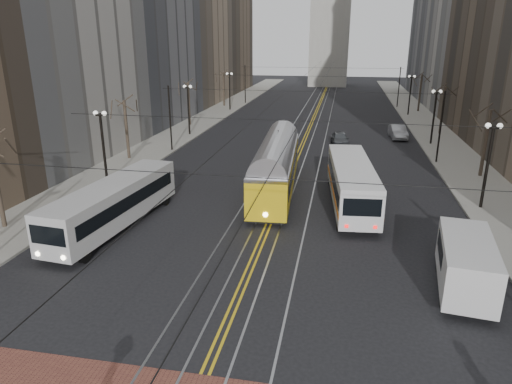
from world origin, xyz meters
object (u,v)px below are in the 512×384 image
at_px(transit_bus, 114,206).
at_px(sedan_silver, 398,132).
at_px(rear_bus, 351,185).
at_px(sedan_parked, 465,261).
at_px(cargo_van, 466,267).
at_px(sedan_grey, 340,139).
at_px(streetcar, 276,171).

distance_m(transit_bus, sedan_silver, 36.25).
relative_size(rear_bus, sedan_parked, 2.20).
distance_m(cargo_van, sedan_grey, 29.88).
bearing_deg(streetcar, sedan_silver, 60.02).
height_order(sedan_silver, sedan_parked, sedan_silver).
distance_m(transit_bus, cargo_van, 19.47).
distance_m(streetcar, sedan_silver, 24.51).
height_order(streetcar, cargo_van, streetcar).
xyz_separation_m(transit_bus, cargo_van, (19.08, -3.88, -0.17)).
bearing_deg(transit_bus, sedan_silver, 63.08).
distance_m(streetcar, cargo_van, 16.33).
height_order(rear_bus, sedan_parked, rear_bus).
relative_size(cargo_van, sedan_grey, 1.30).
bearing_deg(transit_bus, rear_bus, 31.05).
relative_size(streetcar, sedan_parked, 2.67).
bearing_deg(sedan_grey, streetcar, -111.51).
relative_size(cargo_van, sedan_silver, 1.21).
distance_m(transit_bus, streetcar, 12.16).
height_order(cargo_van, sedan_grey, cargo_van).
height_order(transit_bus, streetcar, streetcar).
relative_size(transit_bus, rear_bus, 0.98).
relative_size(transit_bus, sedan_silver, 2.44).
height_order(sedan_grey, sedan_silver, sedan_silver).
bearing_deg(streetcar, sedan_parked, -48.23).
bearing_deg(streetcar, cargo_van, -53.26).
bearing_deg(sedan_silver, transit_bus, -126.75).
bearing_deg(cargo_van, sedan_silver, 96.57).
bearing_deg(transit_bus, sedan_parked, -0.85).
bearing_deg(rear_bus, cargo_van, -69.90).
bearing_deg(sedan_grey, rear_bus, -93.43).
distance_m(streetcar, sedan_grey, 17.39).
bearing_deg(rear_bus, transit_bus, -160.02).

